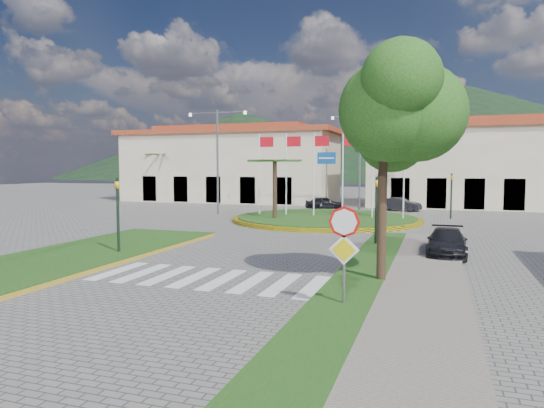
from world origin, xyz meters
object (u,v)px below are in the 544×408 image
(car_dark_b, at_px, (400,204))
(car_side_right, at_px, (447,242))
(roundabout_island, at_px, (326,218))
(stop_sign, at_px, (344,240))
(white_van, at_px, (293,198))
(car_dark_a, at_px, (324,203))
(deciduous_tree, at_px, (384,115))

(car_dark_b, bearing_deg, car_side_right, -161.12)
(roundabout_island, xyz_separation_m, stop_sign, (4.90, -20.04, 1.62))
(roundabout_island, height_order, car_side_right, roundabout_island)
(stop_sign, xyz_separation_m, white_van, (-11.27, 33.84, -1.24))
(white_van, relative_size, car_dark_a, 1.21)
(deciduous_tree, relative_size, car_dark_a, 2.07)
(roundabout_island, xyz_separation_m, white_van, (-6.37, 13.80, 0.38))
(white_van, distance_m, car_side_right, 28.56)
(roundabout_island, relative_size, deciduous_tree, 1.87)
(stop_sign, relative_size, car_dark_b, 0.78)
(car_dark_b, bearing_deg, stop_sign, -168.94)
(stop_sign, distance_m, car_dark_b, 29.37)
(deciduous_tree, distance_m, car_dark_b, 26.73)
(deciduous_tree, bearing_deg, stop_sign, -101.18)
(car_dark_b, relative_size, car_side_right, 0.89)
(white_van, height_order, car_dark_b, car_dark_b)
(deciduous_tree, relative_size, car_dark_b, 2.01)
(car_dark_b, xyz_separation_m, car_side_right, (3.33, -20.46, -0.00))
(white_van, distance_m, car_dark_b, 11.46)
(car_dark_b, bearing_deg, deciduous_tree, -167.47)
(roundabout_island, bearing_deg, white_van, 114.77)
(car_dark_b, bearing_deg, white_van, 76.45)
(stop_sign, height_order, car_dark_b, stop_sign)
(white_van, xyz_separation_m, car_dark_a, (4.29, -5.19, 0.01))
(roundabout_island, xyz_separation_m, deciduous_tree, (5.50, -17.00, 5.00))
(car_dark_a, bearing_deg, car_dark_b, -105.99)
(roundabout_island, bearing_deg, deciduous_tree, -72.09)
(stop_sign, bearing_deg, white_van, 108.41)
(roundabout_island, relative_size, white_van, 3.19)
(roundabout_island, relative_size, stop_sign, 4.79)
(stop_sign, bearing_deg, car_dark_a, 103.68)
(stop_sign, relative_size, car_dark_a, 0.81)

